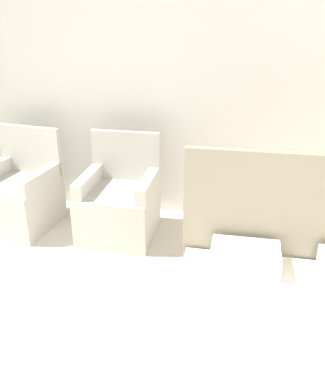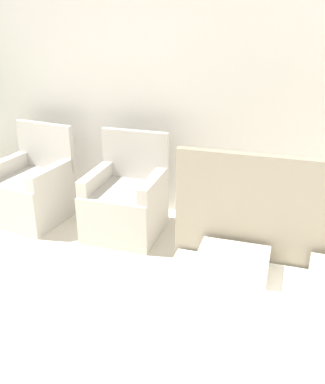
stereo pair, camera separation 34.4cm
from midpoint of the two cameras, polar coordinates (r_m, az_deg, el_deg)
The scene contains 3 objects.
wall_back at distance 4.36m, azimuth 0.22°, elevation 15.72°, with size 10.00×0.06×2.90m.
armchair_near_window_left at distance 4.53m, azimuth -14.99°, elevation -0.05°, with size 0.76×0.76×0.95m.
armchair_near_window_right at distance 4.10m, azimuth -2.55°, elevation -1.76°, with size 0.68×0.69×0.95m.
Camera 2 is at (1.43, -0.19, 2.03)m, focal length 40.00 mm.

